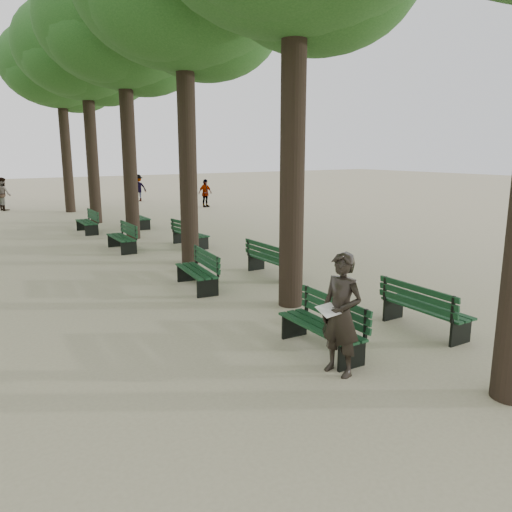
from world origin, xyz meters
TOP-DOWN VIEW (x-y plane):
  - ground at (0.00, 0.00)m, footprint 120.00×120.00m
  - tree_central_3 at (1.50, 13.00)m, footprint 6.00×6.00m
  - tree_central_4 at (1.50, 18.00)m, footprint 6.00×6.00m
  - tree_central_5 at (1.50, 23.00)m, footprint 6.00×6.00m
  - bench_left_0 at (0.37, 0.65)m, footprint 0.66×1.83m
  - bench_left_1 at (0.37, 5.30)m, footprint 0.81×1.86m
  - bench_left_2 at (0.37, 10.94)m, footprint 0.63×1.82m
  - bench_left_3 at (0.37, 15.30)m, footprint 0.63×1.82m
  - bench_right_0 at (2.63, 0.34)m, footprint 0.62×1.82m
  - bench_right_1 at (2.63, 5.34)m, footprint 0.61×1.81m
  - bench_right_2 at (2.63, 10.35)m, footprint 0.68×1.83m
  - bench_right_3 at (2.63, 15.51)m, footprint 0.66×1.83m
  - man_with_map at (0.06, -0.15)m, footprint 0.69×0.81m
  - pedestrian_a at (-1.44, 25.70)m, footprint 0.61×0.97m
  - pedestrian_b at (6.68, 26.55)m, footprint 1.15×0.40m
  - pedestrian_c at (8.78, 21.06)m, footprint 1.01×0.53m

SIDE VIEW (x-z plane):
  - ground at x=0.00m, z-range 0.00..0.00m
  - bench_left_0 at x=0.37m, z-range -0.19..0.73m
  - bench_left_1 at x=0.37m, z-range -0.19..0.73m
  - bench_left_2 at x=0.37m, z-range -0.19..0.73m
  - bench_left_3 at x=0.37m, z-range -0.19..0.73m
  - bench_right_0 at x=2.63m, z-range -0.19..0.73m
  - bench_right_1 at x=2.63m, z-range -0.19..0.73m
  - bench_right_2 at x=2.63m, z-range -0.19..0.73m
  - bench_right_3 at x=2.63m, z-range -0.19..0.73m
  - pedestrian_c at x=8.78m, z-range 0.00..1.64m
  - pedestrian_b at x=6.68m, z-range 0.00..1.75m
  - pedestrian_a at x=-1.44m, z-range 0.00..1.85m
  - man_with_map at x=0.06m, z-range 0.00..1.87m
  - tree_central_3 at x=1.50m, z-range 2.68..12.63m
  - tree_central_4 at x=1.50m, z-range 2.68..12.63m
  - tree_central_5 at x=1.50m, z-range 2.68..12.63m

